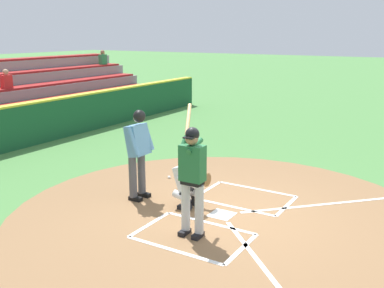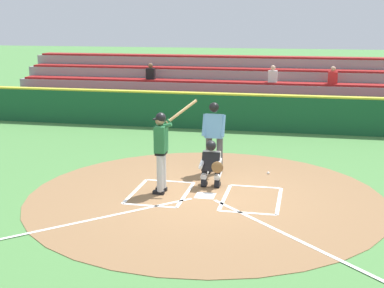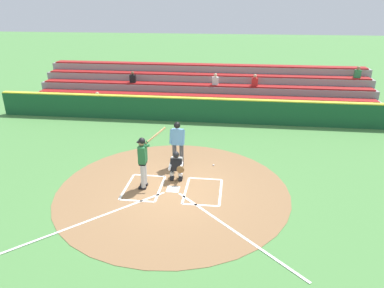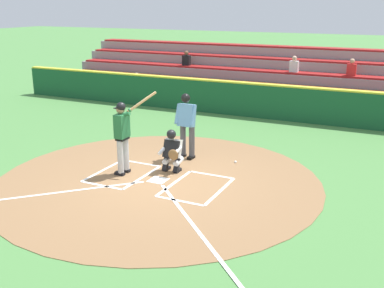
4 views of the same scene
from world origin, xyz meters
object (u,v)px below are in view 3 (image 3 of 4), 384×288
catcher (177,165)px  batter (143,159)px  baseball (213,165)px  plate_umpire (178,141)px

catcher → batter: bearing=34.0°
batter → catcher: batter is taller
batter → baseball: size_ratio=28.76×
plate_umpire → batter: bearing=63.7°
batter → catcher: 1.34m
batter → catcher: bearing=-146.0°
baseball → catcher: bearing=46.5°
catcher → plate_umpire: 1.23m
plate_umpire → catcher: bearing=96.9°
baseball → plate_umpire: bearing=8.4°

